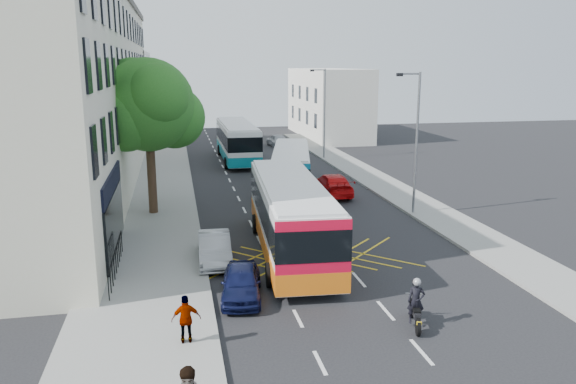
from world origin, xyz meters
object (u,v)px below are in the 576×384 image
bus_mid (291,168)px  distant_car_grey (233,136)px  lamp_near (415,136)px  parked_car_silver (215,248)px  parked_car_blue (241,283)px  bus_near (291,215)px  distant_car_silver (277,140)px  street_tree (148,106)px  red_hatchback (332,185)px  motorbike (416,304)px  lamp_far (324,109)px  pedestrian_far (186,319)px  bus_far (237,141)px

bus_mid → distant_car_grey: bearing=105.3°
lamp_near → parked_car_silver: lamp_near is taller
parked_car_blue → distant_car_grey: (4.23, 43.01, 0.04)m
bus_near → distant_car_silver: bearing=84.5°
street_tree → red_hatchback: 13.14m
motorbike → parked_car_silver: 9.72m
lamp_far → red_hatchback: bearing=-102.5°
lamp_near → bus_near: lamp_near is taller
lamp_near → bus_mid: (-5.56, 7.70, -3.06)m
bus_mid → distant_car_silver: bus_mid is taller
bus_mid → motorbike: bus_mid is taller
parked_car_silver → red_hatchback: red_hatchback is taller
motorbike → street_tree: bearing=134.1°
lamp_far → distant_car_silver: lamp_far is taller
lamp_near → lamp_far: size_ratio=1.00×
lamp_far → distant_car_grey: 15.35m
distant_car_grey → distant_car_silver: distant_car_silver is taller
bus_mid → distant_car_silver: 21.32m
motorbike → pedestrian_far: 7.51m
red_hatchback → street_tree: bearing=14.9°
street_tree → parked_car_blue: size_ratio=2.44×
street_tree → bus_mid: (9.15, 4.73, -4.74)m
lamp_far → motorbike: bearing=-99.7°
bus_far → street_tree: bearing=-111.0°
lamp_far → parked_car_silver: 28.62m
street_tree → lamp_far: (14.71, 17.03, -1.68)m
street_tree → pedestrian_far: street_tree is taller
lamp_far → distant_car_grey: size_ratio=1.70×
bus_mid → parked_car_blue: size_ratio=2.99×
bus_far → distant_car_silver: 9.63m
parked_car_silver → pedestrian_far: size_ratio=2.57×
distant_car_grey → bus_far: bearing=-98.7°
motorbike → red_hatchback: (2.54, 19.13, -0.09)m
red_hatchback → lamp_near: bearing=119.7°
parked_car_blue → pedestrian_far: size_ratio=2.33×
distant_car_grey → pedestrian_far: size_ratio=3.06×
bus_near → red_hatchback: bearing=68.8°
bus_far → distant_car_silver: (5.14, 8.06, -1.12)m
lamp_far → parked_car_silver: lamp_far is taller
parked_car_silver → parked_car_blue: bearing=-78.5°
bus_near → motorbike: bus_near is taller
lamp_near → motorbike: (-5.69, -13.34, -3.81)m
bus_far → distant_car_grey: bus_far is taller
motorbike → lamp_near: bearing=82.1°
lamp_near → distant_car_grey: lamp_near is taller
lamp_far → bus_mid: (-5.56, -12.30, -3.06)m
red_hatchback → pedestrian_far: size_ratio=3.21×
red_hatchback → distant_car_grey: (-3.72, 27.35, -0.06)m
distant_car_silver → pedestrian_far: 43.33m
bus_mid → red_hatchback: bearing=-26.0°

